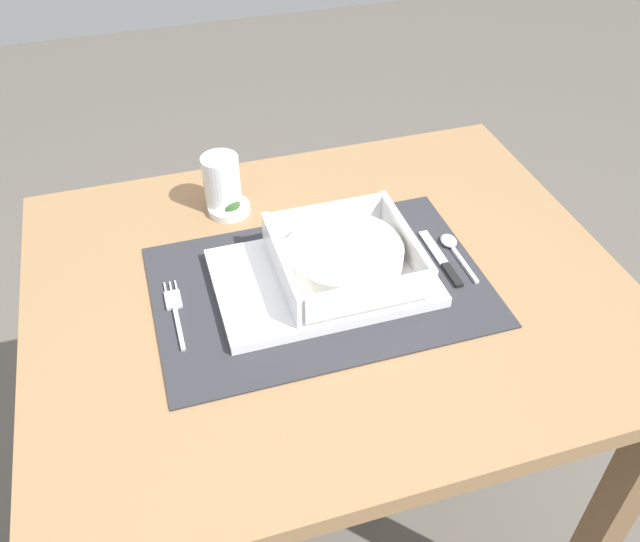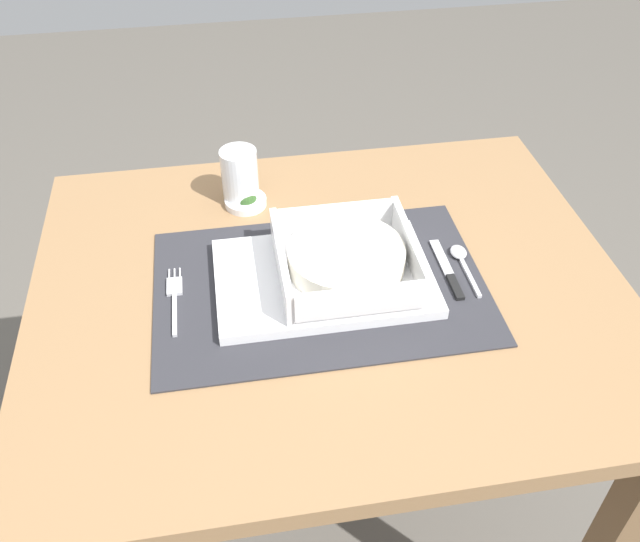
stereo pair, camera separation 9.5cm
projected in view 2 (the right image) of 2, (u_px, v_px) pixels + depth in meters
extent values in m
plane|color=#59544C|center=(326.00, 536.00, 1.48)|extent=(6.00, 6.00, 0.00)
cube|color=#936D47|center=(329.00, 290.00, 0.99)|extent=(0.86, 0.70, 0.03)
cube|color=brown|center=(125.00, 345.00, 1.42)|extent=(0.05, 0.05, 0.73)
cube|color=brown|center=(471.00, 304.00, 1.51)|extent=(0.05, 0.05, 0.73)
cube|color=#2D2D33|center=(320.00, 286.00, 0.97)|extent=(0.47, 0.32, 0.00)
cube|color=white|center=(324.00, 278.00, 0.97)|extent=(0.31, 0.21, 0.02)
cube|color=white|center=(346.00, 270.00, 0.96)|extent=(0.20, 0.20, 0.01)
cube|color=white|center=(282.00, 263.00, 0.94)|extent=(0.01, 0.20, 0.04)
cube|color=white|center=(411.00, 249.00, 0.96)|extent=(0.01, 0.20, 0.04)
cube|color=white|center=(361.00, 301.00, 0.88)|extent=(0.18, 0.01, 0.04)
cube|color=white|center=(335.00, 217.00, 1.02)|extent=(0.18, 0.01, 0.04)
cylinder|color=silver|center=(347.00, 259.00, 0.95)|extent=(0.17, 0.17, 0.03)
cube|color=silver|center=(175.00, 315.00, 0.92)|extent=(0.01, 0.08, 0.00)
cube|color=silver|center=(175.00, 286.00, 0.97)|extent=(0.02, 0.04, 0.00)
cylinder|color=silver|center=(169.00, 274.00, 0.99)|extent=(0.00, 0.02, 0.00)
cylinder|color=silver|center=(174.00, 274.00, 0.99)|extent=(0.00, 0.02, 0.00)
cylinder|color=silver|center=(180.00, 273.00, 0.99)|extent=(0.00, 0.02, 0.00)
cube|color=silver|center=(470.00, 278.00, 0.98)|extent=(0.01, 0.08, 0.00)
ellipsoid|color=silver|center=(458.00, 252.00, 1.02)|extent=(0.02, 0.03, 0.01)
cube|color=black|center=(455.00, 287.00, 0.96)|extent=(0.01, 0.05, 0.01)
cube|color=silver|center=(441.00, 257.00, 1.01)|extent=(0.01, 0.08, 0.00)
cylinder|color=white|center=(240.00, 177.00, 1.10)|extent=(0.06, 0.06, 0.10)
cylinder|color=maroon|center=(241.00, 189.00, 1.12)|extent=(0.05, 0.05, 0.04)
cylinder|color=white|center=(246.00, 202.00, 1.12)|extent=(0.07, 0.07, 0.01)
sphere|color=#335926|center=(245.00, 197.00, 1.12)|extent=(0.04, 0.04, 0.04)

